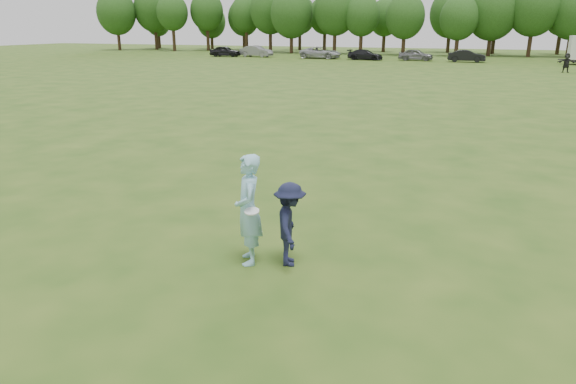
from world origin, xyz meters
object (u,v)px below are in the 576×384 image
at_px(thrower, 248,210).
at_px(car_c, 321,53).
at_px(car_f, 467,56).
at_px(defender, 290,224).
at_px(car_a, 225,51).
at_px(car_e, 416,55).
at_px(car_d, 365,55).
at_px(car_b, 256,51).
at_px(player_far_d, 567,63).

distance_m(thrower, car_c, 63.37).
bearing_deg(car_f, thrower, 178.70).
bearing_deg(defender, car_a, 7.41).
bearing_deg(car_c, car_e, -85.43).
bearing_deg(car_c, car_a, 95.72).
height_order(defender, car_f, defender).
relative_size(car_d, car_e, 1.06).
bearing_deg(car_b, car_d, -89.03).
height_order(defender, car_c, defender).
bearing_deg(thrower, defender, 74.51).
height_order(thrower, defender, thrower).
distance_m(thrower, car_f, 60.36).
bearing_deg(car_f, car_d, 91.20).
relative_size(thrower, car_c, 0.37).
bearing_deg(car_d, car_a, 92.91).
xyz_separation_m(car_c, car_d, (6.33, -0.84, -0.11)).
height_order(player_far_d, car_a, player_far_d).
xyz_separation_m(thrower, car_e, (-4.50, 61.06, -0.31)).
distance_m(player_far_d, car_e, 20.26).
xyz_separation_m(car_d, car_f, (12.57, 0.19, 0.07)).
distance_m(thrower, player_far_d, 49.45).
height_order(player_far_d, car_d, player_far_d).
bearing_deg(car_f, player_far_d, -141.89).
distance_m(defender, car_f, 60.17).
bearing_deg(player_far_d, defender, -98.84).
relative_size(thrower, car_d, 0.46).
height_order(player_far_d, car_e, player_far_d).
bearing_deg(car_b, car_e, -85.22).
height_order(car_e, car_f, car_e).
bearing_deg(car_a, car_e, -94.19).
bearing_deg(player_far_d, thrower, -99.65).
distance_m(car_b, car_f, 28.73).
bearing_deg(car_e, car_f, -93.60).
bearing_deg(car_d, player_far_d, -114.33).
bearing_deg(car_a, car_b, -82.42).
xyz_separation_m(car_b, car_c, (9.81, -0.64, -0.01)).
distance_m(thrower, car_e, 61.23).
distance_m(thrower, car_b, 67.28).
bearing_deg(car_c, thrower, -160.02).
xyz_separation_m(car_e, car_f, (6.20, -0.73, -0.01)).
distance_m(thrower, car_d, 61.12).
xyz_separation_m(car_a, car_e, (26.96, 0.45, -0.02)).
height_order(car_b, car_f, car_b).
relative_size(thrower, car_a, 0.47).
xyz_separation_m(car_b, car_d, (16.13, -1.48, -0.12)).
bearing_deg(car_e, car_b, 91.64).
height_order(thrower, player_far_d, thrower).
bearing_deg(car_d, thrower, -165.54).
bearing_deg(car_d, defender, -164.81).
distance_m(car_c, car_e, 12.70).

